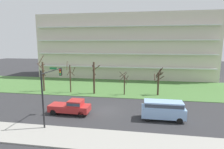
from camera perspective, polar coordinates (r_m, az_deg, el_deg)
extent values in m
plane|color=#2D2D30|center=(26.10, -1.77, -11.17)|extent=(160.00, 160.00, 0.00)
cube|color=#99968E|center=(18.99, -6.59, -19.40)|extent=(80.00, 4.00, 0.15)
cube|color=#477238|center=(39.34, 2.07, -3.92)|extent=(80.00, 16.00, 0.08)
cube|color=beige|center=(52.04, 4.02, 8.70)|extent=(46.40, 11.75, 16.84)
cube|color=silver|center=(46.12, 3.24, 2.29)|extent=(44.54, 0.90, 0.24)
cube|color=silver|center=(45.81, 3.28, 6.47)|extent=(44.54, 0.90, 0.24)
cube|color=silver|center=(45.74, 3.33, 10.69)|extent=(44.54, 0.90, 0.24)
cube|color=silver|center=(45.93, 3.37, 14.90)|extent=(44.54, 0.90, 0.24)
cylinder|color=#4C3828|center=(37.84, -20.70, -0.67)|extent=(0.33, 0.33, 5.80)
cylinder|color=#4C3828|center=(37.91, -20.88, 2.76)|extent=(0.80, 0.52, 0.51)
cylinder|color=#4C3828|center=(37.91, -21.33, 4.37)|extent=(0.81, 1.04, 1.61)
cylinder|color=#4C3828|center=(38.01, -20.90, 0.19)|extent=(0.54, 0.63, 1.03)
cylinder|color=#4C3828|center=(37.62, -20.39, 0.02)|extent=(0.19, 0.67, 0.77)
cylinder|color=#4C3828|center=(36.98, -21.39, 2.16)|extent=(1.47, 0.15, 1.55)
cylinder|color=#4C3828|center=(35.29, -12.93, -1.39)|extent=(0.24, 0.24, 5.32)
cylinder|color=#4C3828|center=(35.39, -13.37, 0.67)|extent=(0.55, 0.78, 1.10)
cylinder|color=#4C3828|center=(34.68, -12.40, 0.35)|extent=(0.63, 1.10, 1.12)
cylinder|color=#4C3828|center=(35.28, -11.93, 1.27)|extent=(1.10, 1.19, 1.45)
cylinder|color=#4C3828|center=(34.96, -13.94, 2.77)|extent=(0.40, 1.12, 1.62)
cylinder|color=#423023|center=(33.67, -5.66, -1.16)|extent=(0.35, 0.35, 5.97)
cylinder|color=#423023|center=(33.18, -5.96, 2.24)|extent=(0.59, 0.39, 0.83)
cylinder|color=#423023|center=(34.06, -4.99, 2.01)|extent=(1.68, 0.66, 1.27)
cylinder|color=#423023|center=(33.81, -5.57, -0.40)|extent=(0.60, 0.17, 0.81)
cylinder|color=#423023|center=(33.08, 3.90, -3.37)|extent=(0.21, 0.21, 3.66)
cylinder|color=#423023|center=(32.93, 4.87, -0.90)|extent=(0.49, 1.13, 0.83)
cylinder|color=#423023|center=(33.49, 3.47, -0.85)|extent=(1.45, 0.77, 1.55)
cylinder|color=#423023|center=(31.98, 3.73, -0.57)|extent=(1.60, 0.19, 1.63)
cylinder|color=#423023|center=(32.81, 4.32, -2.58)|extent=(0.39, 0.61, 0.75)
cylinder|color=#423023|center=(33.34, 3.52, 0.07)|extent=(1.33, 0.71, 0.97)
cylinder|color=#423023|center=(33.72, 14.27, -2.94)|extent=(0.33, 0.33, 4.19)
cylinder|color=#423023|center=(33.85, 14.64, 0.56)|extent=(1.15, 0.54, 1.99)
cylinder|color=#423023|center=(33.81, 14.99, -0.01)|extent=(0.93, 0.95, 1.03)
cylinder|color=#423023|center=(34.28, 14.73, -1.35)|extent=(1.56, 0.79, 1.35)
cylinder|color=#423023|center=(33.42, 13.20, -0.76)|extent=(0.15, 1.44, 1.02)
cylinder|color=#423023|center=(33.78, 14.34, 0.62)|extent=(1.01, 0.15, 1.52)
cylinder|color=#423023|center=(33.65, 14.77, 0.11)|extent=(0.67, 0.67, 1.01)
cube|color=#B22828|center=(25.28, -13.15, -10.14)|extent=(5.44, 2.11, 0.85)
cube|color=#B22828|center=(24.69, -11.28, -8.65)|extent=(1.84, 1.88, 0.70)
cube|color=#2D3847|center=(24.69, -11.28, -8.65)|extent=(1.80, 1.92, 0.38)
cylinder|color=black|center=(25.55, -8.34, -10.78)|extent=(0.80, 0.24, 0.80)
cylinder|color=black|center=(23.98, -9.72, -12.21)|extent=(0.80, 0.24, 0.80)
cylinder|color=black|center=(26.94, -16.10, -9.97)|extent=(0.80, 0.24, 0.80)
cylinder|color=black|center=(25.46, -17.90, -11.23)|extent=(0.80, 0.24, 0.80)
cube|color=#8CB2E0|center=(23.64, 15.66, -11.26)|extent=(5.21, 2.02, 1.25)
cube|color=#8CB2E0|center=(23.31, 15.77, -8.96)|extent=(4.61, 1.86, 0.75)
cube|color=#2D3847|center=(23.31, 15.77, -8.96)|extent=(4.52, 1.90, 0.41)
cylinder|color=black|center=(24.96, 19.62, -11.87)|extent=(0.72, 0.22, 0.72)
cylinder|color=black|center=(23.34, 20.40, -13.45)|extent=(0.72, 0.22, 0.72)
cylinder|color=black|center=(24.55, 11.05, -11.83)|extent=(0.72, 0.22, 0.72)
cylinder|color=black|center=(22.91, 11.18, -13.45)|extent=(0.72, 0.22, 0.72)
cylinder|color=black|center=(21.06, -20.86, -7.60)|extent=(0.18, 0.18, 6.52)
cylinder|color=black|center=(22.58, -18.18, 1.13)|extent=(0.12, 4.97, 0.12)
cube|color=black|center=(24.59, -15.81, 0.74)|extent=(0.28, 0.28, 0.90)
sphere|color=red|center=(24.41, -15.99, 1.38)|extent=(0.20, 0.20, 0.20)
sphere|color=#F2A519|center=(24.45, -15.96, 0.73)|extent=(0.20, 0.20, 0.20)
sphere|color=green|center=(24.49, -15.93, 0.08)|extent=(0.20, 0.20, 0.20)
cube|color=#197238|center=(22.76, -17.93, 1.85)|extent=(0.90, 0.04, 0.24)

